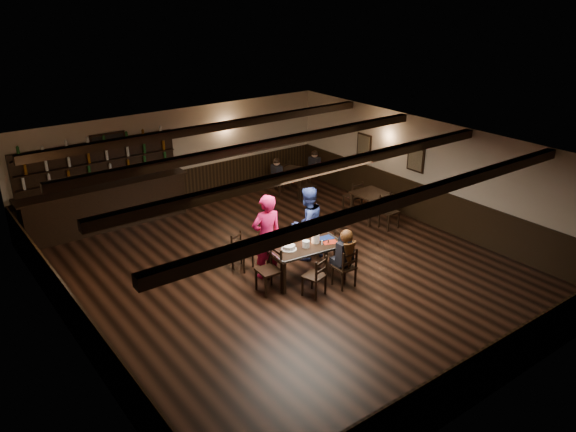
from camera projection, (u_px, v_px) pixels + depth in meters
ground at (288, 272)px, 12.19m from camera, size 10.00×10.00×0.00m
room_shell at (287, 196)px, 11.54m from camera, size 9.02×10.02×2.71m
dining_table at (306, 249)px, 11.68m from camera, size 1.65×0.96×0.75m
chair_near_left at (317, 274)px, 11.06m from camera, size 0.49×0.48×0.86m
chair_near_right at (347, 265)px, 11.38m from camera, size 0.41×0.39×0.86m
chair_end_left at (272, 266)px, 11.24m from camera, size 0.45×0.47×0.96m
chair_end_right at (342, 242)px, 12.50m from camera, size 0.37×0.38×0.79m
chair_far_pushed at (240, 248)px, 12.18m from camera, size 0.49×0.48×0.82m
woman_pink at (267, 236)px, 11.67m from camera, size 0.72×0.51×1.85m
man_blue at (307, 223)px, 12.48m from camera, size 0.84×0.66×1.70m
seated_person at (346, 250)px, 11.30m from camera, size 0.34×0.52×0.84m
cake at (289, 247)px, 11.48m from camera, size 0.32×0.32×0.10m
plate_stack_a at (306, 244)px, 11.57m from camera, size 0.15×0.15×0.14m
plate_stack_b at (316, 238)px, 11.76m from camera, size 0.17×0.17×0.20m
tea_light at (306, 242)px, 11.78m from camera, size 0.05×0.05×0.06m
salt_shaker at (322, 242)px, 11.69m from camera, size 0.04×0.04×0.09m
pepper_shaker at (328, 241)px, 11.74m from camera, size 0.04×0.04×0.09m
drink_glass at (318, 239)px, 11.84m from camera, size 0.07×0.07×0.11m
menu_red at (330, 242)px, 11.81m from camera, size 0.36×0.31×0.00m
menu_blue at (326, 238)px, 12.00m from camera, size 0.35×0.26×0.00m
bar_counter at (105, 200)px, 14.15m from camera, size 4.26×0.70×2.20m
back_table_a at (371, 196)px, 14.59m from camera, size 0.84×0.84×0.75m
back_table_b at (295, 173)px, 16.35m from camera, size 1.04×1.04×0.75m
bg_patron_left at (277, 170)px, 16.07m from camera, size 0.25×0.37×0.71m
bg_patron_right at (315, 162)px, 16.85m from camera, size 0.24×0.36×0.69m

